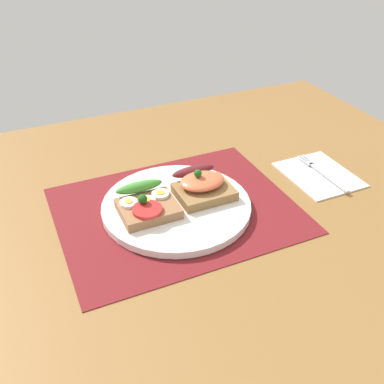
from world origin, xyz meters
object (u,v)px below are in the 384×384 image
object	(u,v)px
napkin	(319,174)
plate	(176,206)
sandwich_salmon	(201,185)
fork	(321,171)
sandwich_egg_tomato	(146,204)

from	to	relation	value
napkin	plate	bearing A→B (deg)	178.71
plate	sandwich_salmon	xyz separation A→B (cm)	(5.33, 1.08, 2.44)
napkin	fork	size ratio (longest dim) A/B	1.00
plate	fork	xyz separation A→B (cm)	(30.69, -0.61, -0.18)
plate	sandwich_salmon	bearing A→B (deg)	11.49
napkin	fork	distance (cm)	0.64
sandwich_salmon	napkin	size ratio (longest dim) A/B	0.66
fork	sandwich_egg_tomato	bearing A→B (deg)	178.98
fork	plate	bearing A→B (deg)	178.86
sandwich_egg_tomato	fork	bearing A→B (deg)	-1.02
sandwich_salmon	napkin	distance (cm)	25.17
plate	sandwich_egg_tomato	bearing A→B (deg)	179.66
plate	sandwich_egg_tomato	xyz separation A→B (cm)	(-5.44, 0.03, 2.00)
sandwich_egg_tomato	fork	distance (cm)	36.20
fork	sandwich_salmon	bearing A→B (deg)	176.18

